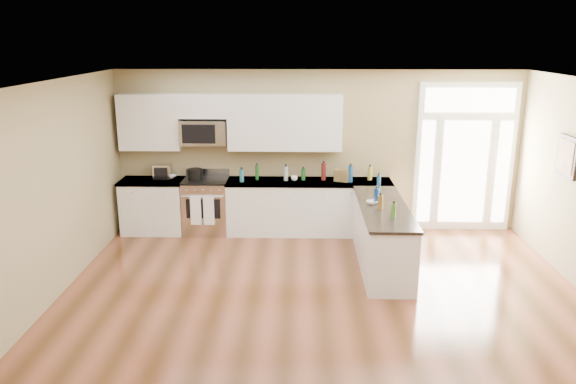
% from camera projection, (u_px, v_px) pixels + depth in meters
% --- Properties ---
extents(ground, '(8.00, 8.00, 0.00)m').
position_uv_depth(ground, '(326.00, 342.00, 6.33)').
color(ground, '#512F16').
extents(room_shell, '(8.00, 8.00, 8.00)m').
position_uv_depth(room_shell, '(329.00, 197.00, 5.88)').
color(room_shell, '#998B61').
rests_on(room_shell, ground).
extents(back_cabinet_left, '(1.10, 0.66, 0.94)m').
position_uv_depth(back_cabinet_left, '(154.00, 208.00, 9.84)').
color(back_cabinet_left, white).
rests_on(back_cabinet_left, ground).
extents(back_cabinet_right, '(2.85, 0.66, 0.94)m').
position_uv_depth(back_cabinet_right, '(309.00, 209.00, 9.77)').
color(back_cabinet_right, white).
rests_on(back_cabinet_right, ground).
extents(peninsula_cabinet, '(0.69, 2.32, 0.94)m').
position_uv_depth(peninsula_cabinet, '(382.00, 238.00, 8.35)').
color(peninsula_cabinet, white).
rests_on(peninsula_cabinet, ground).
extents(upper_cabinet_left, '(1.04, 0.33, 0.95)m').
position_uv_depth(upper_cabinet_left, '(150.00, 122.00, 9.58)').
color(upper_cabinet_left, white).
rests_on(upper_cabinet_left, room_shell).
extents(upper_cabinet_right, '(1.94, 0.33, 0.95)m').
position_uv_depth(upper_cabinet_right, '(285.00, 122.00, 9.53)').
color(upper_cabinet_right, white).
rests_on(upper_cabinet_right, room_shell).
extents(upper_cabinet_short, '(0.82, 0.33, 0.40)m').
position_uv_depth(upper_cabinet_short, '(203.00, 106.00, 9.48)').
color(upper_cabinet_short, white).
rests_on(upper_cabinet_short, room_shell).
extents(microwave, '(0.78, 0.41, 0.42)m').
position_uv_depth(microwave, '(204.00, 132.00, 9.56)').
color(microwave, silver).
rests_on(microwave, room_shell).
extents(entry_door, '(1.70, 0.10, 2.60)m').
position_uv_depth(entry_door, '(465.00, 158.00, 9.73)').
color(entry_door, white).
rests_on(entry_door, ground).
extents(wall_art_near, '(0.05, 0.58, 0.58)m').
position_uv_depth(wall_art_near, '(567.00, 156.00, 7.92)').
color(wall_art_near, black).
rests_on(wall_art_near, room_shell).
extents(kitchen_range, '(0.77, 0.68, 1.08)m').
position_uv_depth(kitchen_range, '(206.00, 206.00, 9.80)').
color(kitchen_range, silver).
rests_on(kitchen_range, ground).
extents(stockpot, '(0.33, 0.33, 0.20)m').
position_uv_depth(stockpot, '(195.00, 174.00, 9.69)').
color(stockpot, black).
rests_on(stockpot, kitchen_range).
extents(toaster_oven, '(0.30, 0.24, 0.25)m').
position_uv_depth(toaster_oven, '(162.00, 171.00, 9.76)').
color(toaster_oven, silver).
rests_on(toaster_oven, back_cabinet_left).
extents(cardboard_box, '(0.29, 0.26, 0.20)m').
position_uv_depth(cardboard_box, '(342.00, 175.00, 9.60)').
color(cardboard_box, brown).
rests_on(cardboard_box, back_cabinet_right).
extents(bowl_left, '(0.27, 0.27, 0.05)m').
position_uv_depth(bowl_left, '(170.00, 177.00, 9.82)').
color(bowl_left, white).
rests_on(bowl_left, back_cabinet_left).
extents(bowl_peninsula, '(0.21, 0.21, 0.05)m').
position_uv_depth(bowl_peninsula, '(372.00, 202.00, 8.29)').
color(bowl_peninsula, white).
rests_on(bowl_peninsula, peninsula_cabinet).
extents(cup_counter, '(0.11, 0.11, 0.09)m').
position_uv_depth(cup_counter, '(294.00, 178.00, 9.64)').
color(cup_counter, white).
rests_on(cup_counter, back_cabinet_right).
extents(counter_bottles, '(2.35, 2.16, 0.30)m').
position_uv_depth(counter_bottles, '(331.00, 180.00, 9.20)').
color(counter_bottles, '#19591E').
rests_on(counter_bottles, back_cabinet_right).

